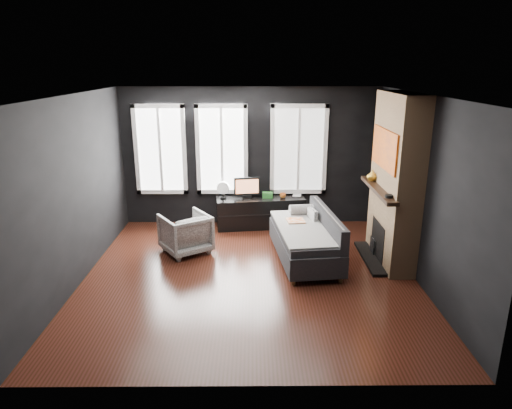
{
  "coord_description": "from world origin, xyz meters",
  "views": [
    {
      "loc": [
        0.05,
        -6.34,
        3.1
      ],
      "look_at": [
        0.1,
        0.3,
        1.05
      ],
      "focal_mm": 32.0,
      "sensor_mm": 36.0,
      "label": 1
    }
  ],
  "objects_px": {
    "media_console": "(260,212)",
    "mug": "(283,195)",
    "book": "(293,190)",
    "mantel_vase": "(372,176)",
    "sofa": "(305,236)",
    "monitor": "(247,186)",
    "armchair": "(185,231)"
  },
  "relations": [
    {
      "from": "media_console",
      "to": "mug",
      "type": "bearing_deg",
      "value": -8.84
    },
    {
      "from": "book",
      "to": "mantel_vase",
      "type": "xyz_separation_m",
      "value": [
        1.2,
        -1.34,
        0.62
      ]
    },
    {
      "from": "media_console",
      "to": "sofa",
      "type": "bearing_deg",
      "value": -73.9
    },
    {
      "from": "mug",
      "to": "book",
      "type": "xyz_separation_m",
      "value": [
        0.21,
        0.16,
        0.05
      ]
    },
    {
      "from": "mug",
      "to": "sofa",
      "type": "bearing_deg",
      "value": -80.99
    },
    {
      "from": "media_console",
      "to": "monitor",
      "type": "relative_size",
      "value": 3.32
    },
    {
      "from": "sofa",
      "to": "monitor",
      "type": "height_order",
      "value": "monitor"
    },
    {
      "from": "armchair",
      "to": "book",
      "type": "relative_size",
      "value": 3.45
    },
    {
      "from": "sofa",
      "to": "armchair",
      "type": "xyz_separation_m",
      "value": [
        -2.0,
        0.34,
        -0.04
      ]
    },
    {
      "from": "armchair",
      "to": "mantel_vase",
      "type": "relative_size",
      "value": 4.0
    },
    {
      "from": "monitor",
      "to": "book",
      "type": "distance_m",
      "value": 0.93
    },
    {
      "from": "armchair",
      "to": "sofa",
      "type": "bearing_deg",
      "value": 136.9
    },
    {
      "from": "mantel_vase",
      "to": "sofa",
      "type": "bearing_deg",
      "value": -158.64
    },
    {
      "from": "media_console",
      "to": "mantel_vase",
      "type": "bearing_deg",
      "value": -39.76
    },
    {
      "from": "armchair",
      "to": "mantel_vase",
      "type": "distance_m",
      "value": 3.29
    },
    {
      "from": "armchair",
      "to": "media_console",
      "type": "relative_size",
      "value": 0.44
    },
    {
      "from": "media_console",
      "to": "mug",
      "type": "relative_size",
      "value": 14.66
    },
    {
      "from": "monitor",
      "to": "sofa",
      "type": "bearing_deg",
      "value": -68.64
    },
    {
      "from": "mantel_vase",
      "to": "armchair",
      "type": "bearing_deg",
      "value": -178.09
    },
    {
      "from": "sofa",
      "to": "book",
      "type": "height_order",
      "value": "sofa"
    },
    {
      "from": "sofa",
      "to": "mantel_vase",
      "type": "height_order",
      "value": "mantel_vase"
    },
    {
      "from": "armchair",
      "to": "mantel_vase",
      "type": "height_order",
      "value": "mantel_vase"
    },
    {
      "from": "sofa",
      "to": "armchair",
      "type": "distance_m",
      "value": 2.03
    },
    {
      "from": "monitor",
      "to": "mug",
      "type": "distance_m",
      "value": 0.72
    },
    {
      "from": "sofa",
      "to": "media_console",
      "type": "bearing_deg",
      "value": 106.48
    },
    {
      "from": "armchair",
      "to": "monitor",
      "type": "height_order",
      "value": "monitor"
    },
    {
      "from": "armchair",
      "to": "mantel_vase",
      "type": "bearing_deg",
      "value": 148.59
    },
    {
      "from": "mantel_vase",
      "to": "monitor",
      "type": "bearing_deg",
      "value": 150.48
    },
    {
      "from": "monitor",
      "to": "armchair",
      "type": "bearing_deg",
      "value": -137.53
    },
    {
      "from": "mug",
      "to": "mantel_vase",
      "type": "bearing_deg",
      "value": -39.87
    },
    {
      "from": "sofa",
      "to": "monitor",
      "type": "distance_m",
      "value": 1.95
    },
    {
      "from": "sofa",
      "to": "monitor",
      "type": "bearing_deg",
      "value": 113.67
    }
  ]
}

